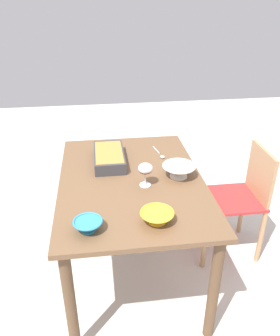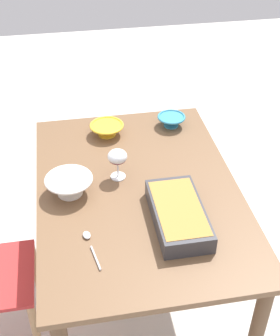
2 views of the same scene
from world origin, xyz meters
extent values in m
plane|color=beige|center=(0.00, 0.00, 0.00)|extent=(8.00, 8.00, 0.00)
cube|color=brown|center=(0.00, 0.00, 0.75)|extent=(1.29, 0.90, 0.03)
cylinder|color=brown|center=(0.59, -0.39, 0.37)|extent=(0.06, 0.06, 0.74)
cylinder|color=brown|center=(0.59, 0.39, 0.37)|extent=(0.06, 0.06, 0.74)
cylinder|color=tan|center=(-0.31, 0.52, 0.23)|extent=(0.04, 0.04, 0.45)
cylinder|color=tan|center=(0.04, 0.52, 0.23)|extent=(0.04, 0.04, 0.45)
cylinder|color=white|center=(0.09, 0.08, 0.77)|extent=(0.07, 0.07, 0.01)
cylinder|color=white|center=(0.09, 0.08, 0.81)|extent=(0.01, 0.01, 0.08)
ellipsoid|color=white|center=(0.09, 0.08, 0.89)|extent=(0.09, 0.09, 0.06)
ellipsoid|color=#4C0A19|center=(0.09, 0.08, 0.87)|extent=(0.08, 0.08, 0.03)
cube|color=#38383D|center=(-0.24, -0.13, 0.81)|extent=(0.40, 0.20, 0.08)
cube|color=#B27A38|center=(-0.24, -0.13, 0.84)|extent=(0.36, 0.18, 0.02)
cylinder|color=white|center=(0.02, 0.30, 0.77)|extent=(0.11, 0.11, 0.01)
cone|color=white|center=(0.02, 0.30, 0.81)|extent=(0.20, 0.20, 0.07)
torus|color=white|center=(0.02, 0.30, 0.85)|extent=(0.21, 0.21, 0.01)
cylinder|color=yellow|center=(0.46, 0.08, 0.77)|extent=(0.09, 0.09, 0.01)
cone|color=yellow|center=(0.46, 0.08, 0.80)|extent=(0.17, 0.17, 0.05)
torus|color=yellow|center=(0.46, 0.08, 0.82)|extent=(0.18, 0.18, 0.01)
cylinder|color=teal|center=(0.48, -0.27, 0.77)|extent=(0.08, 0.08, 0.01)
cone|color=teal|center=(0.48, -0.27, 0.80)|extent=(0.14, 0.14, 0.05)
torus|color=teal|center=(0.48, -0.27, 0.82)|extent=(0.15, 0.15, 0.01)
cylinder|color=silver|center=(-0.39, 0.23, 0.77)|extent=(0.12, 0.03, 0.01)
ellipsoid|color=silver|center=(-0.26, 0.25, 0.78)|extent=(0.05, 0.04, 0.01)
camera|label=1|loc=(1.85, -0.19, 1.84)|focal=36.28mm
camera|label=2|loc=(-1.58, 0.27, 2.10)|focal=49.61mm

